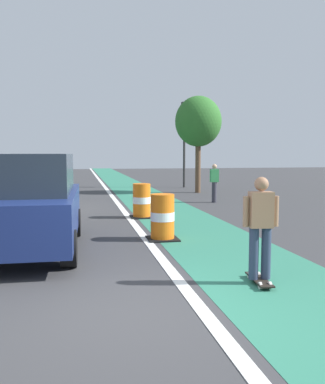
% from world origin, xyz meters
% --- Properties ---
extents(ground_plane, '(100.00, 100.00, 0.00)m').
position_xyz_m(ground_plane, '(0.00, 0.00, 0.00)').
color(ground_plane, '#38383A').
extents(bike_lane_strip, '(2.50, 80.00, 0.01)m').
position_xyz_m(bike_lane_strip, '(2.40, 12.00, 0.00)').
color(bike_lane_strip, '#2D755B').
rests_on(bike_lane_strip, ground).
extents(lane_divider_stripe, '(0.20, 80.00, 0.01)m').
position_xyz_m(lane_divider_stripe, '(0.90, 12.00, 0.01)').
color(lane_divider_stripe, silver).
rests_on(lane_divider_stripe, ground).
extents(skateboarder_on_lane, '(0.57, 0.82, 1.69)m').
position_xyz_m(skateboarder_on_lane, '(2.12, 0.76, 0.91)').
color(skateboarder_on_lane, black).
rests_on(skateboarder_on_lane, ground).
extents(parked_suv_nearest, '(2.02, 4.65, 2.04)m').
position_xyz_m(parked_suv_nearest, '(-1.63, 3.78, 1.04)').
color(parked_suv_nearest, navy).
rests_on(parked_suv_nearest, ground).
extents(parked_suv_second, '(1.93, 4.61, 2.04)m').
position_xyz_m(parked_suv_second, '(-1.96, 10.17, 1.04)').
color(parked_suv_second, silver).
rests_on(parked_suv_second, ground).
extents(traffic_barrel_front, '(0.73, 0.73, 1.09)m').
position_xyz_m(traffic_barrel_front, '(1.28, 4.33, 0.53)').
color(traffic_barrel_front, orange).
rests_on(traffic_barrel_front, ground).
extents(traffic_barrel_mid, '(0.73, 0.73, 1.09)m').
position_xyz_m(traffic_barrel_mid, '(1.31, 7.77, 0.53)').
color(traffic_barrel_mid, orange).
rests_on(traffic_barrel_mid, ground).
extents(traffic_light_corner, '(0.41, 0.32, 5.10)m').
position_xyz_m(traffic_light_corner, '(5.61, 18.95, 3.50)').
color(traffic_light_corner, '#2D2D2D').
rests_on(traffic_light_corner, ground).
extents(pedestrian_crossing, '(0.34, 0.20, 1.61)m').
position_xyz_m(pedestrian_crossing, '(4.90, 11.21, 0.86)').
color(pedestrian_crossing, '#33333D').
rests_on(pedestrian_crossing, ground).
extents(street_tree_sidewalk, '(2.40, 2.40, 5.00)m').
position_xyz_m(street_tree_sidewalk, '(5.46, 15.53, 3.67)').
color(street_tree_sidewalk, brown).
rests_on(street_tree_sidewalk, ground).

